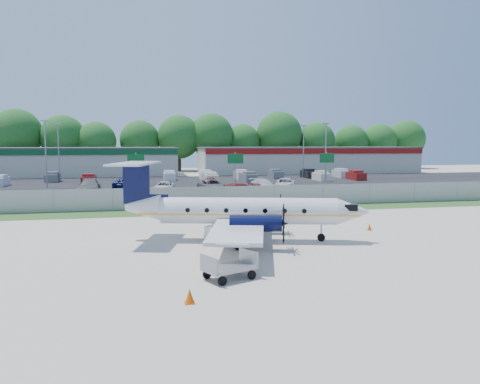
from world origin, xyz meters
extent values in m
plane|color=beige|center=(0.00, 0.00, 0.00)|extent=(170.00, 170.00, 0.00)
cube|color=#2D561E|center=(0.00, 12.00, 0.01)|extent=(170.00, 4.00, 0.02)
cube|color=black|center=(0.00, 19.00, 0.01)|extent=(170.00, 8.00, 0.02)
cube|color=black|center=(0.00, 40.00, 0.01)|extent=(170.00, 32.00, 0.02)
cube|color=gray|center=(0.00, 14.00, 1.00)|extent=(120.00, 0.02, 1.90)
cube|color=gray|center=(0.00, 14.00, 1.98)|extent=(120.00, 0.06, 0.06)
cube|color=gray|center=(0.00, 14.00, 0.05)|extent=(120.00, 0.06, 0.06)
cube|color=beige|center=(-24.00, 62.00, 2.50)|extent=(46.00, 12.00, 5.00)
cube|color=#474749|center=(-24.00, 62.00, 5.12)|extent=(46.40, 12.40, 0.24)
cube|color=#0F4723|center=(-24.00, 55.90, 4.50)|extent=(46.00, 0.20, 1.00)
cube|color=beige|center=(26.00, 62.00, 2.50)|extent=(44.00, 12.00, 5.00)
cube|color=#474749|center=(26.00, 62.00, 5.12)|extent=(44.40, 12.40, 0.24)
cube|color=maroon|center=(26.00, 55.90, 4.50)|extent=(44.00, 0.20, 1.00)
cylinder|color=gray|center=(-8.00, 23.00, 2.50)|extent=(0.14, 0.14, 5.00)
cube|color=#0C5923|center=(-8.00, 22.85, 4.30)|extent=(1.80, 0.08, 1.10)
cylinder|color=gray|center=(3.00, 23.00, 2.50)|extent=(0.14, 0.14, 5.00)
cube|color=#0C5923|center=(3.00, 22.85, 4.30)|extent=(1.80, 0.08, 1.10)
cylinder|color=gray|center=(14.00, 23.00, 2.50)|extent=(0.14, 0.14, 5.00)
cube|color=#0C5923|center=(14.00, 22.85, 4.30)|extent=(1.80, 0.08, 1.10)
cylinder|color=gray|center=(-20.00, 38.00, 4.50)|extent=(0.18, 0.18, 9.00)
cube|color=gray|center=(-20.00, 38.00, 9.00)|extent=(0.90, 0.35, 0.18)
cylinder|color=gray|center=(20.00, 38.00, 4.50)|extent=(0.18, 0.18, 9.00)
cube|color=gray|center=(20.00, 38.00, 9.00)|extent=(0.90, 0.35, 0.18)
cylinder|color=gray|center=(-20.00, 48.00, 4.50)|extent=(0.18, 0.18, 9.00)
cube|color=gray|center=(-20.00, 48.00, 9.00)|extent=(0.90, 0.35, 0.18)
cylinder|color=gray|center=(20.00, 48.00, 4.50)|extent=(0.18, 0.18, 9.00)
cube|color=gray|center=(20.00, 48.00, 9.00)|extent=(0.90, 0.35, 0.18)
cylinder|color=silver|center=(-0.95, -1.04, 1.87)|extent=(10.93, 4.39, 1.65)
cone|color=silver|center=(5.22, -2.69, 1.87)|extent=(2.27, 2.09, 1.65)
cone|color=silver|center=(-7.30, 0.65, 2.04)|extent=(2.61, 2.18, 1.65)
cube|color=black|center=(5.05, -2.64, 2.17)|extent=(1.05, 1.29, 0.39)
cube|color=silver|center=(-1.37, -0.93, 1.39)|extent=(6.63, 15.50, 0.19)
cylinder|color=black|center=(-1.10, -3.61, 1.52)|extent=(3.10, 1.69, 0.96)
cylinder|color=black|center=(0.20, 1.26, 1.52)|extent=(3.10, 1.69, 0.96)
cube|color=black|center=(-7.72, 0.76, 3.52)|extent=(1.64, 0.58, 2.52)
cube|color=silver|center=(-7.80, 0.78, 4.78)|extent=(3.40, 5.75, 0.12)
cylinder|color=gray|center=(3.42, -2.20, 0.57)|extent=(0.10, 0.10, 1.13)
cylinder|color=black|center=(3.42, -2.20, 0.24)|extent=(0.51, 0.28, 0.49)
cylinder|color=black|center=(-2.02, -3.37, 0.28)|extent=(0.63, 0.48, 0.56)
cylinder|color=black|center=(-0.73, 1.51, 0.28)|extent=(0.63, 0.48, 0.56)
cube|color=silver|center=(-2.08, -1.13, 0.61)|extent=(3.22, 2.63, 0.78)
cube|color=silver|center=(-1.57, -0.91, 1.22)|extent=(1.70, 1.81, 0.56)
cube|color=black|center=(-1.11, -0.71, 1.25)|extent=(0.67, 1.20, 0.45)
cylinder|color=black|center=(-2.66, -2.33, 0.33)|extent=(0.71, 0.49, 0.67)
cylinder|color=black|center=(-3.35, -0.73, 0.33)|extent=(0.71, 0.49, 0.67)
cylinder|color=black|center=(-0.82, -1.53, 0.33)|extent=(0.71, 0.49, 0.67)
cylinder|color=black|center=(-1.51, 0.06, 0.33)|extent=(0.71, 0.49, 0.67)
cube|color=gray|center=(-3.62, -8.97, 0.51)|extent=(2.62, 2.17, 0.14)
cube|color=gray|center=(-4.60, -9.41, 0.85)|extent=(0.64, 1.27, 0.68)
cube|color=gray|center=(-2.65, -8.53, 0.85)|extent=(0.64, 1.27, 0.68)
cylinder|color=black|center=(-4.09, -9.86, 0.20)|extent=(0.43, 0.29, 0.41)
cylinder|color=black|center=(-4.60, -8.73, 0.20)|extent=(0.43, 0.29, 0.41)
cylinder|color=black|center=(-2.65, -9.21, 0.20)|extent=(0.43, 0.29, 0.41)
cylinder|color=black|center=(-3.16, -8.08, 0.20)|extent=(0.43, 0.29, 0.41)
cube|color=gray|center=(-1.60, 1.01, 0.52)|extent=(2.53, 1.83, 0.14)
cube|color=gray|center=(-2.67, 0.78, 0.86)|extent=(0.38, 1.37, 0.69)
cube|color=gray|center=(-0.54, 1.24, 0.86)|extent=(0.38, 1.37, 0.69)
cylinder|color=black|center=(-2.25, 0.22, 0.21)|extent=(0.43, 0.22, 0.41)
cylinder|color=black|center=(-2.52, 1.45, 0.21)|extent=(0.43, 0.22, 0.41)
cylinder|color=black|center=(-0.68, 0.56, 0.21)|extent=(0.43, 0.22, 0.41)
cylinder|color=black|center=(-0.95, 1.79, 0.21)|extent=(0.43, 0.22, 0.41)
cone|color=#D74E06|center=(8.08, 0.57, 0.24)|extent=(0.32, 0.32, 0.47)
cube|color=#D74E06|center=(8.08, 0.57, 0.01)|extent=(0.33, 0.33, 0.03)
cone|color=#D74E06|center=(-5.68, -11.77, 0.28)|extent=(0.37, 0.37, 0.56)
cube|color=#D74E06|center=(-5.68, -11.77, 0.02)|extent=(0.40, 0.40, 0.03)
cone|color=#D74E06|center=(1.41, 12.56, 0.31)|extent=(0.41, 0.41, 0.61)
cube|color=#D74E06|center=(1.41, 12.56, 0.02)|extent=(0.43, 0.43, 0.03)
imported|color=maroon|center=(2.02, 19.69, 0.00)|extent=(6.37, 4.13, 1.72)
imported|color=#595B5E|center=(-13.61, 29.52, 0.00)|extent=(2.54, 5.90, 1.69)
imported|color=silver|center=(-4.75, 28.91, 0.00)|extent=(3.05, 5.10, 1.33)
imported|color=#595B5E|center=(1.15, 28.35, 0.00)|extent=(3.40, 5.86, 1.54)
imported|color=silver|center=(7.62, 28.17, 0.00)|extent=(2.80, 5.41, 1.50)
imported|color=silver|center=(10.81, 28.96, 0.00)|extent=(4.10, 5.84, 1.48)
imported|color=navy|center=(-9.75, 35.52, 0.00)|extent=(3.19, 5.22, 1.35)
imported|color=maroon|center=(1.96, 35.60, 0.00)|extent=(3.04, 4.21, 1.33)
camera|label=1|loc=(-7.33, -29.01, 6.06)|focal=35.00mm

